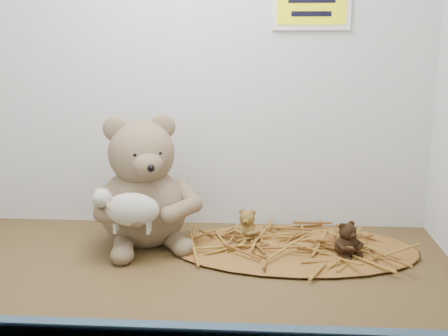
# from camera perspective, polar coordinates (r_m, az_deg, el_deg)

# --- Properties ---
(alcove_shell) EXTENTS (1.20, 0.60, 0.90)m
(alcove_shell) POSITION_cam_1_polar(r_m,az_deg,el_deg) (1.17, -5.50, 12.23)
(alcove_shell) COLOR #3B2B14
(alcove_shell) RESTS_ON ground
(front_rail) EXTENTS (1.19, 0.02, 0.04)m
(front_rail) POSITION_cam_1_polar(r_m,az_deg,el_deg) (0.92, -8.78, -16.29)
(front_rail) COLOR #3A5A70
(front_rail) RESTS_ON shelf_floor
(straw_bed) EXTENTS (0.55, 0.32, 0.01)m
(straw_bed) POSITION_cam_1_polar(r_m,az_deg,el_deg) (1.28, 7.17, -8.09)
(straw_bed) COLOR brown
(straw_bed) RESTS_ON shelf_floor
(main_teddy) EXTENTS (0.32, 0.33, 0.30)m
(main_teddy) POSITION_cam_1_polar(r_m,az_deg,el_deg) (1.28, -8.34, -1.31)
(main_teddy) COLOR #837451
(main_teddy) RESTS_ON shelf_floor
(toy_lamb) EXTENTS (0.15, 0.09, 0.10)m
(toy_lamb) POSITION_cam_1_polar(r_m,az_deg,el_deg) (1.19, -9.36, -4.19)
(toy_lamb) COLOR beige
(toy_lamb) RESTS_ON main_teddy
(mini_teddy_tan) EXTENTS (0.07, 0.07, 0.07)m
(mini_teddy_tan) POSITION_cam_1_polar(r_m,az_deg,el_deg) (1.31, 2.37, -5.65)
(mini_teddy_tan) COLOR brown
(mini_teddy_tan) RESTS_ON straw_bed
(mini_teddy_brown) EXTENTS (0.09, 0.09, 0.08)m
(mini_teddy_brown) POSITION_cam_1_polar(r_m,az_deg,el_deg) (1.24, 12.36, -6.94)
(mini_teddy_brown) COLOR black
(mini_teddy_brown) RESTS_ON straw_bed
(wall_sign) EXTENTS (0.16, 0.01, 0.11)m
(wall_sign) POSITION_cam_1_polar(r_m,az_deg,el_deg) (1.37, 8.89, 16.48)
(wall_sign) COLOR #FFF20D
(wall_sign) RESTS_ON back_wall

